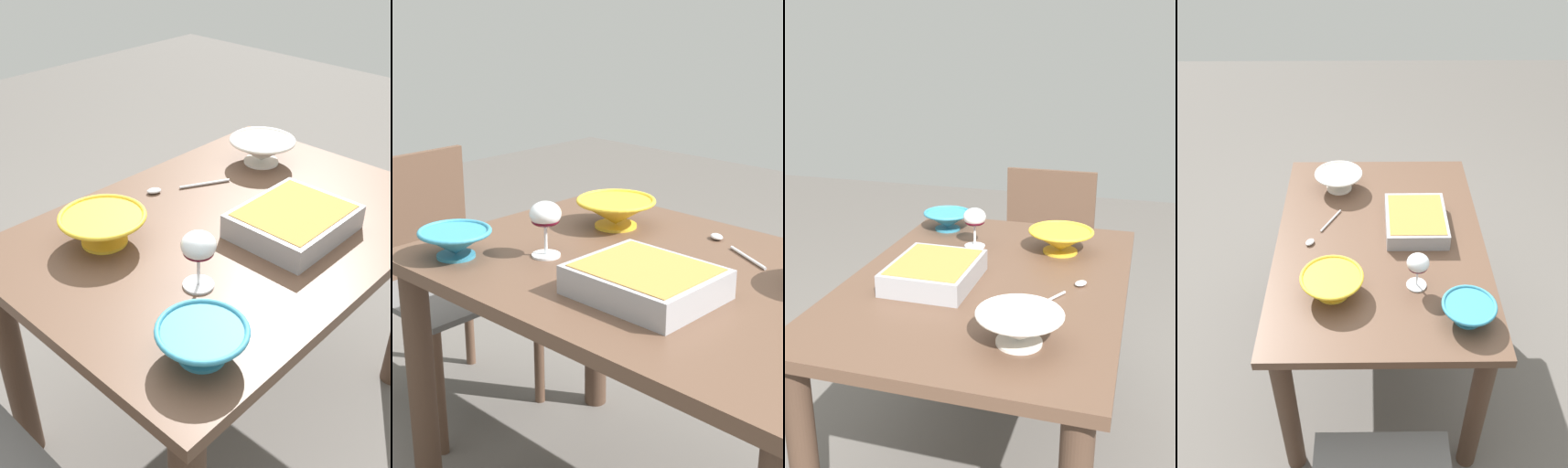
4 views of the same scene
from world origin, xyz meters
TOP-DOWN VIEW (x-y plane):
  - dining_table at (0.00, 0.00)m, footprint 1.21×0.84m
  - chair at (0.97, -0.01)m, footprint 0.44×0.46m
  - wine_glass at (0.26, 0.13)m, footprint 0.08×0.08m
  - casserole_dish at (-0.08, 0.15)m, footprint 0.30×0.25m
  - mixing_bowl at (0.30, -0.18)m, footprint 0.23×0.23m
  - small_bowl at (0.43, 0.29)m, footprint 0.19×0.19m
  - serving_bowl at (-0.37, -0.18)m, footprint 0.22×0.22m
  - serving_spoon at (-0.03, -0.26)m, footprint 0.24×0.14m

SIDE VIEW (x-z plane):
  - chair at x=0.97m, z-range 0.05..0.92m
  - dining_table at x=0.00m, z-range 0.24..1.00m
  - serving_spoon at x=-0.03m, z-range 0.76..0.77m
  - casserole_dish at x=-0.08m, z-range 0.76..0.83m
  - small_bowl at x=0.43m, z-range 0.76..0.84m
  - mixing_bowl at x=0.30m, z-range 0.76..0.85m
  - serving_bowl at x=-0.37m, z-range 0.76..0.85m
  - wine_glass at x=0.26m, z-range 0.79..0.93m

